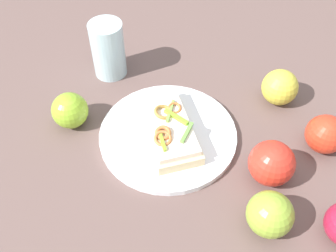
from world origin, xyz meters
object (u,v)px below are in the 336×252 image
apple_3 (272,163)px  apple_4 (279,87)px  plate (168,135)px  apple_5 (70,110)px  drinking_glass (108,49)px  sandwich (168,127)px  apple_1 (325,134)px  apple_2 (270,214)px

apple_3 → apple_4: apple_3 is taller
plate → apple_4: apple_4 is taller
plate → apple_5: size_ratio=3.72×
plate → drinking_glass: size_ratio=2.11×
apple_4 → drinking_glass: (0.23, 0.30, 0.03)m
plate → apple_5: 0.20m
sandwich → apple_3: (-0.16, -0.13, 0.01)m
plate → apple_1: 0.30m
plate → apple_3: (-0.16, -0.13, 0.03)m
apple_2 → apple_3: size_ratio=0.93×
sandwich → apple_4: (0.00, -0.25, 0.01)m
apple_1 → apple_4: bearing=2.3°
apple_3 → drinking_glass: (0.39, 0.17, 0.02)m
apple_3 → sandwich: bearing=39.3°
plate → sandwich: bearing=141.0°
apple_1 → apple_4: size_ratio=0.99×
plate → apple_3: 0.21m
plate → apple_4: bearing=-89.5°
sandwich → apple_4: size_ratio=2.60×
apple_4 → drinking_glass: 0.37m
sandwich → drinking_glass: size_ratio=1.53×
apple_5 → drinking_glass: bearing=-45.7°
apple_4 → apple_5: apple_4 is taller
plate → apple_5: apple_5 is taller
apple_1 → apple_3: (-0.02, 0.13, 0.00)m
apple_2 → drinking_glass: 0.48m
sandwich → apple_2: apple_2 is taller
apple_5 → apple_4: bearing=-104.8°
plate → apple_2: bearing=-163.2°
apple_2 → drinking_glass: (0.47, 0.11, 0.03)m
apple_4 → apple_2: bearing=142.9°
apple_3 → apple_5: size_ratio=1.13×
sandwich → apple_5: 0.20m
plate → sandwich: sandwich is taller
plate → apple_3: apple_3 is taller
apple_3 → drinking_glass: size_ratio=0.64×
sandwich → apple_3: apple_3 is taller
apple_1 → apple_3: bearing=97.6°
apple_5 → sandwich: bearing=-124.8°
apple_1 → apple_2: bearing=117.6°
apple_1 → plate: bearing=61.6°
apple_1 → drinking_glass: drinking_glass is taller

